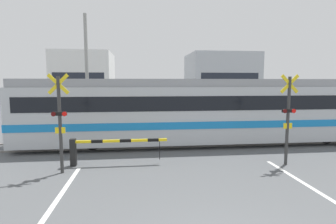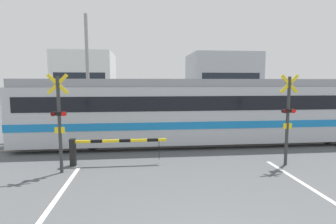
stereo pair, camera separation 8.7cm
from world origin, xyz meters
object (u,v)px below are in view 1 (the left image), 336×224
commuter_train (212,109)px  crossing_signal_left (60,119)px  crossing_barrier_far (210,121)px  pedestrian (179,113)px  crossing_barrier_near (99,147)px  crossing_signal_right (288,116)px

commuter_train → crossing_signal_left: bearing=-149.3°
crossing_barrier_far → pedestrian: bearing=135.0°
crossing_barrier_near → pedestrian: (4.09, 7.25, 0.32)m
crossing_barrier_far → pedestrian: (-1.64, 1.64, 0.32)m
crossing_signal_left → crossing_signal_right: 7.92m
crossing_signal_left → commuter_train: bearing=30.7°
crossing_barrier_near → pedestrian: pedestrian is taller
commuter_train → crossing_signal_left: size_ratio=5.52×
crossing_barrier_near → crossing_barrier_far: (5.73, 5.62, 0.00)m
crossing_barrier_near → crossing_signal_left: size_ratio=1.06×
commuter_train → crossing_barrier_far: size_ratio=5.20×
crossing_signal_right → pedestrian: size_ratio=1.88×
commuter_train → crossing_signal_right: (1.78, -3.65, 0.13)m
crossing_barrier_far → crossing_signal_left: size_ratio=1.06×
commuter_train → crossing_signal_right: crossing_signal_right is taller
commuter_train → pedestrian: commuter_train is taller
crossing_barrier_near → crossing_signal_left: 1.73m
pedestrian → crossing_signal_left: bearing=-123.0°
crossing_signal_right → crossing_barrier_far: bearing=99.8°
commuter_train → pedestrian: 4.48m
commuter_train → pedestrian: size_ratio=10.38×
crossing_barrier_near → crossing_signal_right: (6.83, -0.72, 1.13)m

